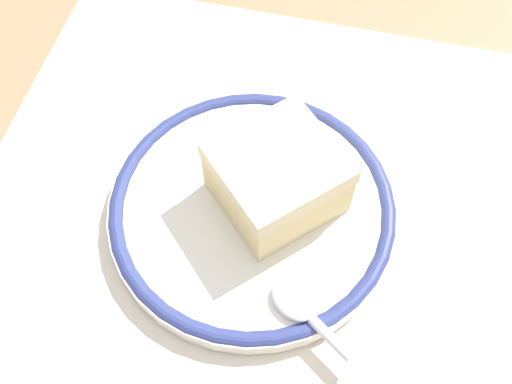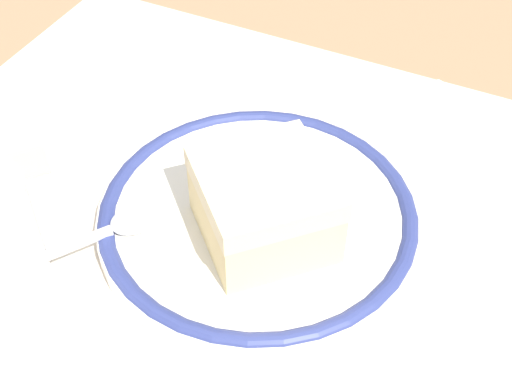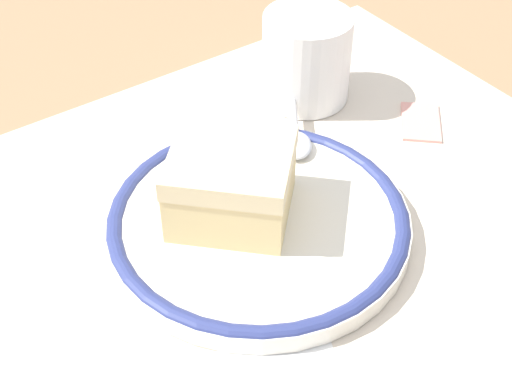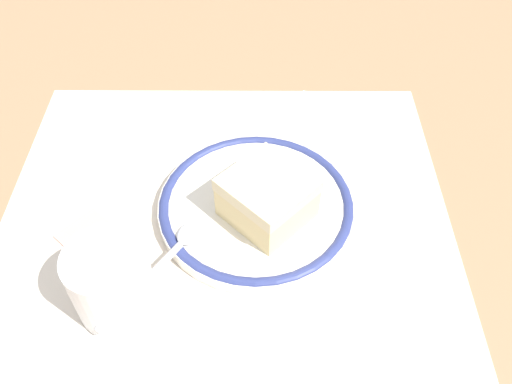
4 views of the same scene
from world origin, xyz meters
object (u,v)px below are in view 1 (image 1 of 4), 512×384
at_px(plate, 256,210).
at_px(cake_slice, 277,178).
at_px(spoon, 329,336).
at_px(napkin, 136,79).

distance_m(plate, cake_slice, 0.03).
distance_m(spoon, napkin, 0.26).
height_order(plate, napkin, plate).
relative_size(cake_slice, spoon, 0.84).
height_order(cake_slice, napkin, cake_slice).
distance_m(cake_slice, napkin, 0.17).
relative_size(plate, napkin, 1.50).
bearing_deg(napkin, spoon, -133.53).
xyz_separation_m(cake_slice, napkin, (0.09, 0.14, -0.04)).
xyz_separation_m(spoon, napkin, (0.18, 0.19, -0.02)).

